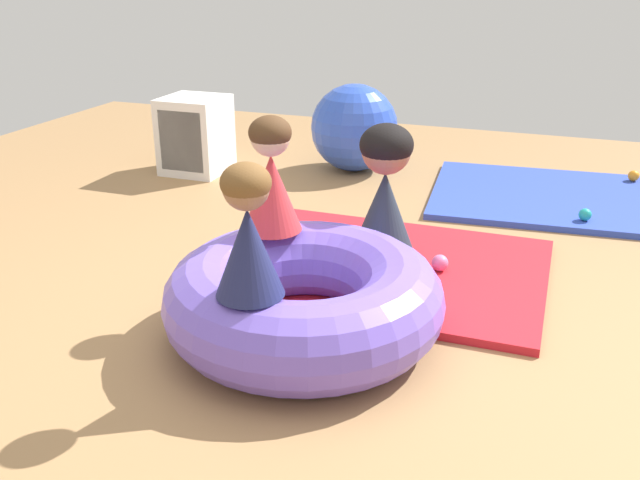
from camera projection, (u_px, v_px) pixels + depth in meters
The scene contains 14 objects.
ground_plane at pixel (338, 329), 3.01m from camera, with size 8.00×8.00×0.00m, color #9E7549.
gym_mat_center_rear at pixel (574, 199), 4.56m from camera, with size 1.84×1.22×0.04m, color #2D47B7.
gym_mat_far_left at pixel (382, 266), 3.56m from camera, with size 1.64×1.22×0.04m, color red.
inflatable_cushion at pixel (304, 298), 2.89m from camera, with size 1.18×1.18×0.36m, color #7056D1.
child_in_red at pixel (271, 176), 3.03m from camera, with size 0.33×0.33×0.52m.
child_in_navy at pixel (248, 233), 2.44m from camera, with size 0.29×0.29×0.50m.
adult_seated at pixel (385, 198), 3.42m from camera, with size 0.44×0.44×0.73m.
play_ball_green at pixel (309, 286), 3.23m from camera, with size 0.07×0.07×0.07m, color green.
play_ball_pink at pixel (440, 263), 3.45m from camera, with size 0.08×0.08×0.08m, color pink.
play_ball_teal at pixel (585, 215), 4.11m from camera, with size 0.08×0.08×0.08m, color teal.
play_ball_red at pixel (298, 235), 3.82m from camera, with size 0.07×0.07×0.07m, color red.
play_ball_orange at pixel (634, 176), 4.84m from camera, with size 0.08×0.08×0.08m, color orange.
exercise_ball_large at pixel (354, 128), 5.13m from camera, with size 0.65×0.65×0.65m, color blue.
storage_cube at pixel (194, 136), 5.09m from camera, with size 0.44×0.44×0.56m.
Camera 1 is at (0.82, -2.50, 1.51)m, focal length 38.60 mm.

